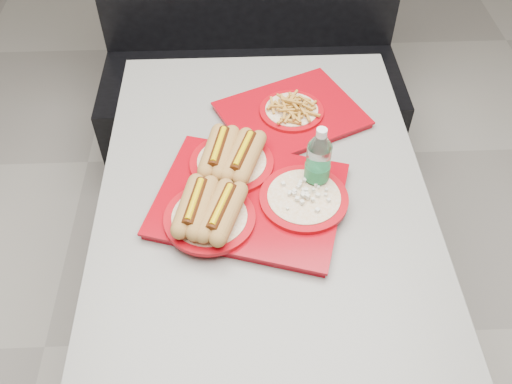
{
  "coord_description": "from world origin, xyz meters",
  "views": [
    {
      "loc": [
        -0.06,
        -0.93,
        1.86
      ],
      "look_at": [
        -0.02,
        -0.01,
        0.83
      ],
      "focal_mm": 38.0,
      "sensor_mm": 36.0,
      "label": 1
    }
  ],
  "objects_px": {
    "tray_near": "(242,192)",
    "tray_far": "(291,112)",
    "water_bottle": "(318,164)",
    "booth_bench": "(251,72)",
    "diner_table": "(264,245)"
  },
  "relations": [
    {
      "from": "tray_near",
      "to": "tray_far",
      "type": "distance_m",
      "value": 0.37
    },
    {
      "from": "tray_far",
      "to": "water_bottle",
      "type": "bearing_deg",
      "value": -82.31
    },
    {
      "from": "booth_bench",
      "to": "tray_far",
      "type": "relative_size",
      "value": 2.69
    },
    {
      "from": "diner_table",
      "to": "tray_near",
      "type": "bearing_deg",
      "value": 155.8
    },
    {
      "from": "diner_table",
      "to": "booth_bench",
      "type": "xyz_separation_m",
      "value": [
        0.0,
        1.09,
        -0.18
      ]
    },
    {
      "from": "tray_near",
      "to": "tray_far",
      "type": "relative_size",
      "value": 1.14
    },
    {
      "from": "booth_bench",
      "to": "tray_near",
      "type": "height_order",
      "value": "booth_bench"
    },
    {
      "from": "diner_table",
      "to": "water_bottle",
      "type": "height_order",
      "value": "water_bottle"
    },
    {
      "from": "tray_far",
      "to": "diner_table",
      "type": "bearing_deg",
      "value": -105.56
    },
    {
      "from": "booth_bench",
      "to": "tray_far",
      "type": "distance_m",
      "value": 0.82
    },
    {
      "from": "booth_bench",
      "to": "tray_near",
      "type": "bearing_deg",
      "value": -93.16
    },
    {
      "from": "diner_table",
      "to": "tray_near",
      "type": "relative_size",
      "value": 2.49
    },
    {
      "from": "tray_far",
      "to": "water_bottle",
      "type": "xyz_separation_m",
      "value": [
        0.04,
        -0.3,
        0.07
      ]
    },
    {
      "from": "water_bottle",
      "to": "diner_table",
      "type": "bearing_deg",
      "value": -155.35
    },
    {
      "from": "water_bottle",
      "to": "tray_far",
      "type": "bearing_deg",
      "value": 97.69
    }
  ]
}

